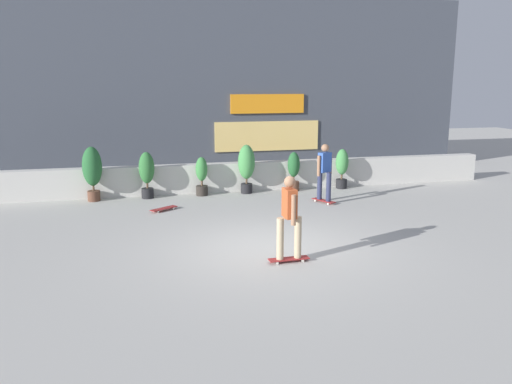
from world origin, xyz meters
name	(u,v)px	position (x,y,z in m)	size (l,w,h in m)	color
ground_plane	(273,248)	(0.00, 0.00, 0.00)	(48.00, 48.00, 0.00)	#B2AFA8
planter_wall	(222,177)	(0.00, 6.00, 0.45)	(18.00, 0.40, 0.90)	beige
building_backdrop	(202,86)	(0.00, 10.00, 3.25)	(20.00, 2.08, 6.50)	#424751
potted_plant_0	(92,169)	(-3.88, 5.55, 0.94)	(0.56, 0.56, 1.59)	brown
potted_plant_1	(147,172)	(-2.34, 5.55, 0.79)	(0.46, 0.46, 1.39)	black
potted_plant_2	(202,175)	(-0.71, 5.55, 0.62)	(0.36, 0.36, 1.18)	#2D2823
potted_plant_3	(246,165)	(0.69, 5.55, 0.88)	(0.52, 0.52, 1.51)	black
potted_plant_4	(294,170)	(2.23, 5.55, 0.67)	(0.39, 0.39, 1.24)	brown
potted_plant_5	(342,167)	(3.87, 5.55, 0.71)	(0.41, 0.41, 1.29)	black
skater_far_left	(289,215)	(0.06, -0.91, 0.94)	(0.81, 0.56, 1.70)	maroon
skater_by_wall_left	(325,170)	(2.56, 3.72, 0.94)	(0.52, 0.81, 1.70)	maroon
skateboard_near_camera	(164,209)	(-1.99, 3.84, 0.06)	(0.77, 0.62, 0.08)	maroon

